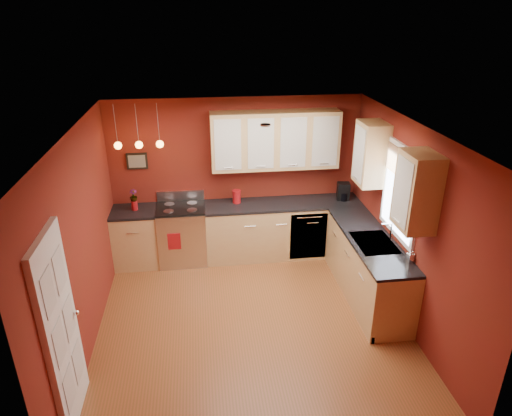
{
  "coord_description": "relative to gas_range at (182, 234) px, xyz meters",
  "views": [
    {
      "loc": [
        -0.58,
        -4.88,
        3.85
      ],
      "look_at": [
        0.18,
        1.0,
        1.23
      ],
      "focal_mm": 32.0,
      "sensor_mm": 36.0,
      "label": 1
    }
  ],
  "objects": [
    {
      "name": "wall_picture",
      "position": [
        -0.63,
        0.28,
        1.17
      ],
      "size": [
        0.32,
        0.03,
        0.26
      ],
      "primitive_type": "cube",
      "color": "black",
      "rests_on": "wall_back"
    },
    {
      "name": "pendant_lights",
      "position": [
        -0.53,
        -0.05,
        1.53
      ],
      "size": [
        0.71,
        0.11,
        0.66
      ],
      "color": "gray",
      "rests_on": "ceiling"
    },
    {
      "name": "gas_range",
      "position": [
        0.0,
        0.0,
        0.0
      ],
      "size": [
        0.76,
        0.64,
        1.11
      ],
      "color": "silver",
      "rests_on": "floor"
    },
    {
      "name": "door_left_wall",
      "position": [
        -1.05,
        -3.0,
        0.54
      ],
      "size": [
        0.12,
        0.82,
        2.05
      ],
      "color": "white",
      "rests_on": "floor"
    },
    {
      "name": "dish_towel",
      "position": [
        -0.12,
        -0.33,
        0.04
      ],
      "size": [
        0.2,
        0.01,
        0.27
      ],
      "primitive_type": "cube",
      "color": "maroon",
      "rests_on": "gas_range"
    },
    {
      "name": "flowers",
      "position": [
        -0.71,
        0.02,
        0.69
      ],
      "size": [
        0.13,
        0.13,
        0.2
      ],
      "primitive_type": "imported",
      "rotation": [
        0.0,
        0.0,
        0.15
      ],
      "color": "maroon",
      "rests_on": "red_vase"
    },
    {
      "name": "dishwasher_front",
      "position": [
        2.02,
        -0.29,
        -0.03
      ],
      "size": [
        0.6,
        0.02,
        0.8
      ],
      "primitive_type": "cube",
      "color": "silver",
      "rests_on": "base_cabinets_back_right"
    },
    {
      "name": "window",
      "position": [
        2.89,
        -1.5,
        1.21
      ],
      "size": [
        0.06,
        1.02,
        1.22
      ],
      "color": "white",
      "rests_on": "wall_right"
    },
    {
      "name": "wall_front",
      "position": [
        0.92,
        -3.9,
        0.82
      ],
      "size": [
        4.0,
        0.02,
        2.6
      ],
      "primitive_type": "cube",
      "color": "maroon",
      "rests_on": "floor"
    },
    {
      "name": "upper_cabinets_right",
      "position": [
        2.75,
        -1.48,
        1.47
      ],
      "size": [
        0.35,
        1.95,
        0.9
      ],
      "primitive_type": "cube",
      "color": "tan",
      "rests_on": "wall_right"
    },
    {
      "name": "base_cabinets_back_right",
      "position": [
        1.65,
        -0.0,
        -0.03
      ],
      "size": [
        2.54,
        0.6,
        0.9
      ],
      "primitive_type": "cube",
      "color": "tan",
      "rests_on": "floor"
    },
    {
      "name": "soap_pump",
      "position": [
        2.87,
        -2.05,
        0.54
      ],
      "size": [
        0.09,
        0.09,
        0.17
      ],
      "primitive_type": "imported",
      "rotation": [
        0.0,
        0.0,
        0.16
      ],
      "color": "white",
      "rests_on": "counter_right"
    },
    {
      "name": "wall_back",
      "position": [
        0.92,
        0.3,
        0.82
      ],
      "size": [
        4.0,
        0.02,
        2.6
      ],
      "primitive_type": "cube",
      "color": "maroon",
      "rests_on": "floor"
    },
    {
      "name": "counter_right",
      "position": [
        2.62,
        -1.35,
        0.44
      ],
      "size": [
        0.62,
        2.1,
        0.04
      ],
      "primitive_type": "cube",
      "color": "black",
      "rests_on": "base_cabinets_right"
    },
    {
      "name": "wall_left",
      "position": [
        -1.08,
        -1.8,
        0.82
      ],
      "size": [
        0.02,
        4.2,
        2.6
      ],
      "primitive_type": "cube",
      "color": "maroon",
      "rests_on": "floor"
    },
    {
      "name": "counter_back_left",
      "position": [
        -0.73,
        -0.0,
        0.44
      ],
      "size": [
        0.7,
        0.62,
        0.04
      ],
      "primitive_type": "cube",
      "color": "black",
      "rests_on": "base_cabinets_back_left"
    },
    {
      "name": "sink",
      "position": [
        2.62,
        -1.5,
        0.43
      ],
      "size": [
        0.5,
        0.7,
        0.33
      ],
      "color": "gray",
      "rests_on": "counter_right"
    },
    {
      "name": "red_vase",
      "position": [
        -0.71,
        0.02,
        0.54
      ],
      "size": [
        0.1,
        0.1,
        0.15
      ],
      "primitive_type": "cylinder",
      "color": "maroon",
      "rests_on": "counter_back_left"
    },
    {
      "name": "red_canister",
      "position": [
        0.9,
        0.1,
        0.57
      ],
      "size": [
        0.14,
        0.14,
        0.21
      ],
      "color": "maroon",
      "rests_on": "counter_back_right"
    },
    {
      "name": "wall_right",
      "position": [
        2.92,
        -1.8,
        0.82
      ],
      "size": [
        0.02,
        4.2,
        2.6
      ],
      "primitive_type": "cube",
      "color": "maroon",
      "rests_on": "floor"
    },
    {
      "name": "ceiling",
      "position": [
        0.92,
        -1.8,
        2.12
      ],
      "size": [
        4.0,
        4.2,
        0.02
      ],
      "primitive_type": "cube",
      "color": "silver",
      "rests_on": "wall_back"
    },
    {
      "name": "base_cabinets_right",
      "position": [
        2.62,
        -1.35,
        -0.03
      ],
      "size": [
        0.6,
        2.1,
        0.9
      ],
      "primitive_type": "cube",
      "color": "tan",
      "rests_on": "floor"
    },
    {
      "name": "counter_back_right",
      "position": [
        1.65,
        -0.0,
        0.44
      ],
      "size": [
        2.54,
        0.62,
        0.04
      ],
      "primitive_type": "cube",
      "color": "black",
      "rests_on": "base_cabinets_back_right"
    },
    {
      "name": "base_cabinets_back_left",
      "position": [
        -0.73,
        -0.0,
        -0.03
      ],
      "size": [
        0.7,
        0.6,
        0.9
      ],
      "primitive_type": "cube",
      "color": "tan",
      "rests_on": "floor"
    },
    {
      "name": "coffee_maker",
      "position": [
        2.65,
        0.01,
        0.59
      ],
      "size": [
        0.22,
        0.21,
        0.28
      ],
      "rotation": [
        0.0,
        0.0,
        -0.14
      ],
      "color": "black",
      "rests_on": "counter_back_right"
    },
    {
      "name": "upper_cabinets_back",
      "position": [
        1.52,
        0.12,
        1.47
      ],
      "size": [
        2.0,
        0.35,
        0.9
      ],
      "primitive_type": "cube",
      "color": "tan",
      "rests_on": "wall_back"
    },
    {
      "name": "floor",
      "position": [
        0.92,
        -1.8,
        -0.48
      ],
      "size": [
        4.2,
        4.2,
        0.0
      ],
      "primitive_type": "plane",
      "color": "brown",
      "rests_on": "ground"
    }
  ]
}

